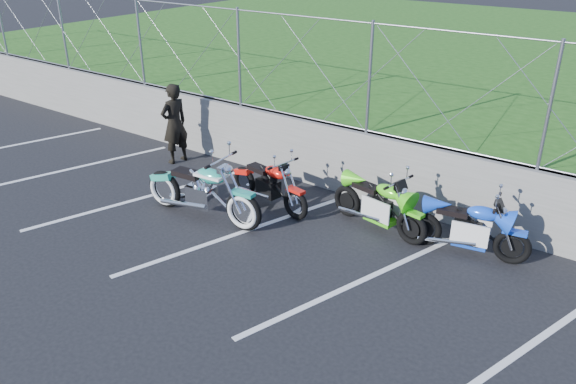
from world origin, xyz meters
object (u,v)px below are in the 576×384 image
Objects in this scene: cruiser_turquoise at (204,193)px; person_standing at (174,124)px; sportbike_blue at (470,230)px; sportbike_green at (380,207)px; naked_orange at (270,186)px.

person_standing is (-2.37, 1.63, 0.39)m from cruiser_turquoise.
sportbike_blue is (4.23, 1.53, -0.07)m from cruiser_turquoise.
cruiser_turquoise is 1.41× the size of person_standing.
cruiser_turquoise is 1.27× the size of sportbike_green.
sportbike_green is 1.11× the size of person_standing.
sportbike_blue is 6.61m from person_standing.
person_standing is (-6.59, 0.10, 0.45)m from sportbike_blue.
person_standing is at bearing -171.41° from sportbike_green.
naked_orange is at bearing 52.33° from cruiser_turquoise.
sportbike_green is (2.71, 1.43, -0.06)m from cruiser_turquoise.
cruiser_turquoise is 1.30× the size of sportbike_blue.
cruiser_turquoise is at bearing 63.29° from person_standing.
sportbike_blue is at bearing 14.93° from sportbike_green.
sportbike_green reaches higher than sportbike_blue.
sportbike_blue is at bearing 96.99° from person_standing.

